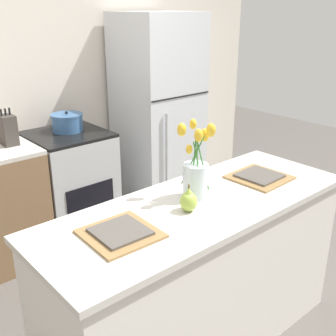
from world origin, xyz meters
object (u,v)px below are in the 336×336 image
(stove_range, at_px, (72,185))
(cooking_pot, at_px, (67,122))
(flower_vase, at_px, (196,172))
(pear_figurine, at_px, (189,201))
(plate_setting_right, at_px, (260,177))
(knife_block, at_px, (8,130))
(refrigerator, at_px, (158,114))
(plate_setting_left, at_px, (121,233))

(stove_range, relative_size, cooking_pot, 3.58)
(flower_vase, relative_size, pear_figurine, 2.92)
(plate_setting_right, xyz_separation_m, knife_block, (-0.86, 1.61, 0.10))
(cooking_pot, xyz_separation_m, knife_block, (-0.50, -0.04, 0.04))
(refrigerator, relative_size, pear_figurine, 12.72)
(plate_setting_right, relative_size, knife_block, 1.19)
(stove_range, xyz_separation_m, plate_setting_left, (-0.60, -1.60, 0.47))
(stove_range, height_order, pear_figurine, pear_figurine)
(refrigerator, relative_size, plate_setting_right, 5.66)
(refrigerator, relative_size, cooking_pot, 7.14)
(refrigerator, xyz_separation_m, plate_setting_left, (-1.55, -1.60, 0.01))
(stove_range, relative_size, flower_vase, 2.19)
(plate_setting_right, bearing_deg, refrigerator, 71.07)
(plate_setting_left, distance_m, knife_block, 1.62)
(pear_figurine, relative_size, plate_setting_right, 0.45)
(plate_setting_right, distance_m, cooking_pot, 1.69)
(flower_vase, relative_size, plate_setting_left, 1.30)
(pear_figurine, bearing_deg, flower_vase, 33.92)
(flower_vase, relative_size, cooking_pot, 1.64)
(refrigerator, xyz_separation_m, knife_block, (-1.41, 0.01, 0.11))
(plate_setting_left, xyz_separation_m, knife_block, (0.14, 1.61, 0.10))
(pear_figurine, height_order, plate_setting_left, pear_figurine)
(plate_setting_right, bearing_deg, flower_vase, 171.96)
(pear_figurine, distance_m, cooking_pot, 1.70)
(refrigerator, distance_m, pear_figurine, 2.00)
(stove_range, distance_m, refrigerator, 1.05)
(stove_range, distance_m, pear_figurine, 1.72)
(stove_range, bearing_deg, pear_figurine, -97.28)
(stove_range, xyz_separation_m, knife_block, (-0.46, 0.01, 0.57))
(stove_range, relative_size, plate_setting_left, 2.84)
(flower_vase, bearing_deg, pear_figurine, -146.08)
(pear_figurine, distance_m, plate_setting_left, 0.40)
(stove_range, distance_m, cooking_pot, 0.53)
(flower_vase, distance_m, cooking_pot, 1.59)
(refrigerator, xyz_separation_m, cooking_pot, (-0.91, 0.05, 0.07))
(stove_range, xyz_separation_m, pear_figurine, (-0.21, -1.63, 0.51))
(cooking_pot, bearing_deg, pear_figurine, -98.30)
(cooking_pot, height_order, knife_block, knife_block)
(stove_range, distance_m, plate_setting_left, 1.77)
(flower_vase, bearing_deg, cooking_pot, 86.20)
(stove_range, bearing_deg, knife_block, 179.14)
(flower_vase, bearing_deg, plate_setting_left, -172.90)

